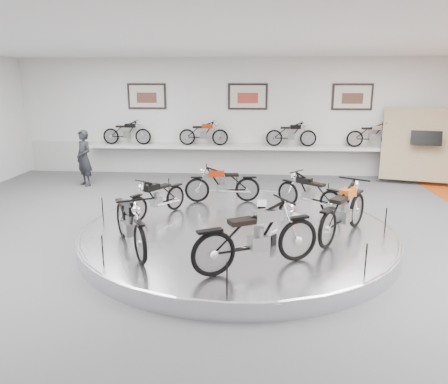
# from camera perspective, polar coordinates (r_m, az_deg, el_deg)

# --- Properties ---
(floor) EXTENTS (16.00, 16.00, 0.00)m
(floor) POSITION_cam_1_polar(r_m,az_deg,el_deg) (8.88, 1.69, -7.06)
(floor) COLOR #505053
(floor) RESTS_ON ground
(ceiling) EXTENTS (16.00, 16.00, 0.00)m
(ceiling) POSITION_cam_1_polar(r_m,az_deg,el_deg) (8.29, 1.91, 19.60)
(ceiling) COLOR white
(ceiling) RESTS_ON wall_back
(wall_back) EXTENTS (16.00, 0.00, 16.00)m
(wall_back) POSITION_cam_1_polar(r_m,az_deg,el_deg) (15.31, 3.09, 9.73)
(wall_back) COLOR silver
(wall_back) RESTS_ON floor
(dado_band) EXTENTS (15.68, 0.04, 1.10)m
(dado_band) POSITION_cam_1_polar(r_m,az_deg,el_deg) (15.47, 3.01, 4.36)
(dado_band) COLOR #BCBCBA
(dado_band) RESTS_ON floor
(display_platform) EXTENTS (6.40, 6.40, 0.30)m
(display_platform) POSITION_cam_1_polar(r_m,az_deg,el_deg) (9.10, 1.79, -5.49)
(display_platform) COLOR silver
(display_platform) RESTS_ON floor
(platform_rim) EXTENTS (6.40, 6.40, 0.10)m
(platform_rim) POSITION_cam_1_polar(r_m,az_deg,el_deg) (9.06, 1.80, -4.78)
(platform_rim) COLOR #B2B2BA
(platform_rim) RESTS_ON display_platform
(shelf) EXTENTS (11.00, 0.55, 0.10)m
(shelf) POSITION_cam_1_polar(r_m,az_deg,el_deg) (15.12, 3.01, 5.85)
(shelf) COLOR silver
(shelf) RESTS_ON wall_back
(poster_left) EXTENTS (1.35, 0.06, 0.88)m
(poster_left) POSITION_cam_1_polar(r_m,az_deg,el_deg) (15.71, -10.05, 12.21)
(poster_left) COLOR beige
(poster_left) RESTS_ON wall_back
(poster_center) EXTENTS (1.35, 0.06, 0.88)m
(poster_center) POSITION_cam_1_polar(r_m,az_deg,el_deg) (15.23, 3.12, 12.34)
(poster_center) COLOR beige
(poster_center) RESTS_ON wall_back
(poster_right) EXTENTS (1.35, 0.06, 0.88)m
(poster_right) POSITION_cam_1_polar(r_m,az_deg,el_deg) (15.53, 16.42, 11.83)
(poster_right) COLOR beige
(poster_right) RESTS_ON wall_back
(display_panel) EXTENTS (2.56, 1.52, 2.30)m
(display_panel) POSITION_cam_1_polar(r_m,az_deg,el_deg) (15.40, 24.38, 5.69)
(display_panel) COLOR #9F8962
(display_panel) RESTS_ON floor
(shelf_bike_a) EXTENTS (1.22, 0.43, 0.73)m
(shelf_bike_a) POSITION_cam_1_polar(r_m,az_deg,el_deg) (15.75, -12.57, 7.40)
(shelf_bike_a) COLOR black
(shelf_bike_a) RESTS_ON shelf
(shelf_bike_b) EXTENTS (1.22, 0.43, 0.73)m
(shelf_bike_b) POSITION_cam_1_polar(r_m,az_deg,el_deg) (15.18, -2.69, 7.47)
(shelf_bike_b) COLOR #9D270A
(shelf_bike_b) RESTS_ON shelf
(shelf_bike_c) EXTENTS (1.22, 0.43, 0.73)m
(shelf_bike_c) POSITION_cam_1_polar(r_m,az_deg,el_deg) (15.10, 8.77, 7.29)
(shelf_bike_c) COLOR black
(shelf_bike_c) RESTS_ON shelf
(shelf_bike_d) EXTENTS (1.22, 0.43, 0.73)m
(shelf_bike_d) POSITION_cam_1_polar(r_m,az_deg,el_deg) (15.54, 18.82, 6.89)
(shelf_bike_d) COLOR #B5B5BA
(shelf_bike_d) RESTS_ON shelf
(bike_a) EXTENTS (1.49, 1.39, 0.89)m
(bike_a) POSITION_cam_1_polar(r_m,az_deg,el_deg) (10.26, 11.03, 0.02)
(bike_a) COLOR black
(bike_a) RESTS_ON display_platform
(bike_b) EXTENTS (1.63, 0.74, 0.93)m
(bike_b) POSITION_cam_1_polar(r_m,az_deg,el_deg) (10.78, -0.22, 1.09)
(bike_b) COLOR #9D270A
(bike_b) RESTS_ON display_platform
(bike_c) EXTENTS (1.24, 1.54, 0.88)m
(bike_c) POSITION_cam_1_polar(r_m,az_deg,el_deg) (9.77, -8.78, -0.65)
(bike_c) COLOR black
(bike_c) RESTS_ON display_platform
(bike_d) EXTENTS (1.41, 1.85, 1.04)m
(bike_d) POSITION_cam_1_polar(r_m,az_deg,el_deg) (7.91, -12.20, -3.80)
(bike_d) COLOR black
(bike_d) RESTS_ON display_platform
(bike_e) EXTENTS (2.00, 1.49, 1.12)m
(bike_e) POSITION_cam_1_polar(r_m,az_deg,el_deg) (6.97, 4.38, -5.68)
(bike_e) COLOR #B5B5BA
(bike_e) RESTS_ON display_platform
(bike_f) EXTENTS (1.53, 1.91, 1.09)m
(bike_f) POSITION_cam_1_polar(r_m,az_deg,el_deg) (8.65, 15.35, -2.27)
(bike_f) COLOR #CE5D1C
(bike_f) RESTS_ON display_platform
(visitor) EXTENTS (0.76, 0.72, 1.76)m
(visitor) POSITION_cam_1_polar(r_m,az_deg,el_deg) (14.37, -17.81, 4.24)
(visitor) COLOR black
(visitor) RESTS_ON floor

